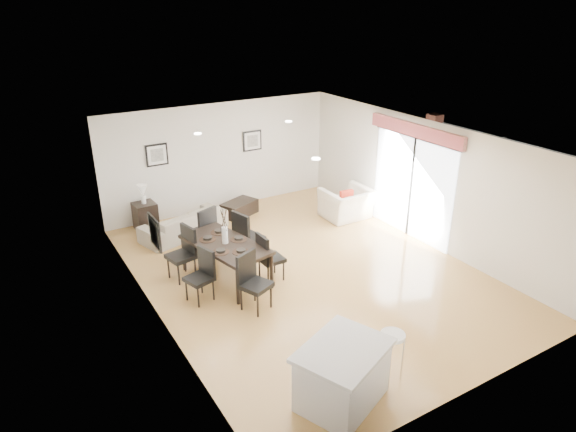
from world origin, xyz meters
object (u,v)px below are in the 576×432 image
dining_chair_enear (267,255)px  side_table (145,216)px  sofa (184,223)px  armchair (347,204)px  dining_chair_head (252,278)px  bar_stool (392,340)px  dining_chair_wfar (184,250)px  dining_chair_foot (204,229)px  dining_chair_efar (246,234)px  kitchen_island (342,375)px  coffee_table (239,208)px  dining_chair_wnear (202,272)px  dining_table (225,247)px

dining_chair_enear → side_table: 3.79m
sofa → armchair: 3.96m
dining_chair_head → side_table: bearing=75.2°
side_table → bar_stool: 7.04m
dining_chair_wfar → dining_chair_foot: bearing=122.5°
dining_chair_head → side_table: 4.29m
dining_chair_efar → kitchen_island: (-0.70, -4.23, -0.18)m
coffee_table → side_table: size_ratio=1.37×
dining_chair_wnear → dining_chair_head: 0.94m
side_table → coffee_table: bearing=-9.3°
armchair → dining_chair_foot: bearing=1.3°
dining_chair_efar → bar_stool: dining_chair_efar is taller
dining_table → sofa: bearing=77.1°
side_table → kitchen_island: bearing=-85.1°
dining_chair_wfar → dining_chair_efar: 1.29m
dining_chair_foot → kitchen_island: dining_chair_foot is taller
dining_table → coffee_table: 3.21m
sofa → dining_chair_wfar: size_ratio=1.92×
dining_chair_enear → coffee_table: 3.35m
dining_table → kitchen_island: 3.80m
dining_chair_wfar → coffee_table: bearing=123.3°
coffee_table → side_table: bearing=148.1°
dining_chair_wfar → side_table: dining_chair_wfar is taller
dining_table → dining_chair_enear: 0.81m
bar_stool → kitchen_island: bearing=-180.0°
armchair → bar_stool: bearing=59.1°
armchair → dining_chair_wnear: 4.76m
dining_chair_enear → dining_chair_wfar: bearing=53.2°
dining_chair_foot → coffee_table: bearing=-155.6°
armchair → kitchen_island: kitchen_island is taller
dining_table → bar_stool: same height
dining_chair_efar → dining_chair_enear: bearing=166.3°
side_table → dining_chair_efar: bearing=-64.2°
side_table → kitchen_island: size_ratio=0.43×
sofa → dining_table: (-0.01, -2.33, 0.39)m
armchair → dining_table: dining_table is taller
sofa → dining_chair_wfar: dining_chair_wfar is taller
dining_chair_enear → bar_stool: bearing=-178.5°
kitchen_island → dining_table: bearing=66.5°
dining_chair_enear → dining_chair_efar: 0.90m
dining_chair_head → dining_chair_wnear: bearing=108.3°
dining_chair_enear → kitchen_island: bearing=167.1°
dining_chair_efar → kitchen_island: 4.29m
armchair → side_table: armchair is taller
dining_chair_enear → coffee_table: dining_chair_enear is taller
dining_chair_wfar → kitchen_island: (0.59, -4.27, -0.15)m
bar_stool → sofa: bearing=97.3°
kitchen_island → dining_chair_enear: bearing=55.4°
dining_chair_wfar → bar_stool: bearing=6.9°
dining_chair_head → kitchen_island: bearing=-113.4°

